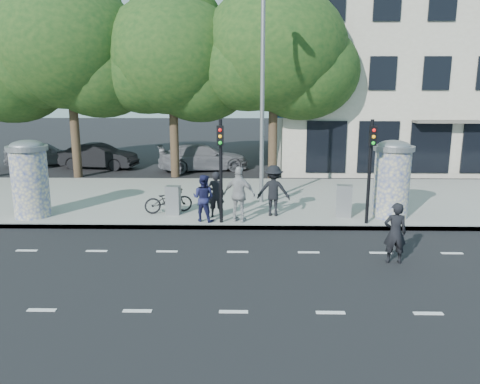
{
  "coord_description": "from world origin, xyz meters",
  "views": [
    {
      "loc": [
        0.3,
        -11.07,
        4.54
      ],
      "look_at": [
        0.03,
        3.5,
        1.26
      ],
      "focal_mm": 35.0,
      "sensor_mm": 36.0,
      "label": 1
    }
  ],
  "objects_px": {
    "bicycle": "(168,200)",
    "car_mid": "(99,156)",
    "ped_e": "(239,194)",
    "car_right": "(203,157)",
    "ped_b": "(216,194)",
    "traffic_pole_far": "(371,161)",
    "ad_column_left": "(30,177)",
    "ped_c": "(203,198)",
    "car_left": "(43,154)",
    "street_lamp": "(263,80)",
    "man_road": "(395,233)",
    "traffic_pole_near": "(221,161)",
    "ped_d": "(273,191)",
    "cabinet_right": "(344,201)",
    "ad_column_right": "(392,177)",
    "cabinet_left": "(173,200)"
  },
  "relations": [
    {
      "from": "man_road",
      "to": "car_right",
      "type": "bearing_deg",
      "value": -62.47
    },
    {
      "from": "traffic_pole_far",
      "to": "cabinet_right",
      "type": "xyz_separation_m",
      "value": [
        -0.6,
        0.88,
        -1.53
      ]
    },
    {
      "from": "man_road",
      "to": "bicycle",
      "type": "xyz_separation_m",
      "value": [
        -6.7,
        4.38,
        -0.22
      ]
    },
    {
      "from": "ped_b",
      "to": "cabinet_right",
      "type": "xyz_separation_m",
      "value": [
        4.42,
        0.12,
        -0.24
      ]
    },
    {
      "from": "car_left",
      "to": "man_road",
      "type": "bearing_deg",
      "value": -152.2
    },
    {
      "from": "man_road",
      "to": "car_mid",
      "type": "distance_m",
      "value": 19.03
    },
    {
      "from": "ped_e",
      "to": "street_lamp",
      "type": "bearing_deg",
      "value": -87.69
    },
    {
      "from": "man_road",
      "to": "cabinet_right",
      "type": "distance_m",
      "value": 4.03
    },
    {
      "from": "street_lamp",
      "to": "man_road",
      "type": "distance_m",
      "value": 7.9
    },
    {
      "from": "traffic_pole_near",
      "to": "bicycle",
      "type": "height_order",
      "value": "traffic_pole_near"
    },
    {
      "from": "cabinet_right",
      "to": "car_left",
      "type": "xyz_separation_m",
      "value": [
        -15.45,
        11.44,
        -0.0
      ]
    },
    {
      "from": "traffic_pole_far",
      "to": "car_left",
      "type": "distance_m",
      "value": 20.29
    },
    {
      "from": "ped_d",
      "to": "traffic_pole_far",
      "type": "bearing_deg",
      "value": 169.63
    },
    {
      "from": "ad_column_left",
      "to": "car_left",
      "type": "relative_size",
      "value": 0.64
    },
    {
      "from": "bicycle",
      "to": "car_left",
      "type": "distance_m",
      "value": 14.43
    },
    {
      "from": "ped_b",
      "to": "ped_c",
      "type": "bearing_deg",
      "value": 57.38
    },
    {
      "from": "ped_e",
      "to": "car_mid",
      "type": "distance_m",
      "value": 13.9
    },
    {
      "from": "ped_e",
      "to": "car_right",
      "type": "height_order",
      "value": "ped_e"
    },
    {
      "from": "ad_column_left",
      "to": "traffic_pole_far",
      "type": "relative_size",
      "value": 0.78
    },
    {
      "from": "ped_c",
      "to": "ped_d",
      "type": "height_order",
      "value": "ped_d"
    },
    {
      "from": "traffic_pole_near",
      "to": "man_road",
      "type": "distance_m",
      "value": 5.84
    },
    {
      "from": "traffic_pole_near",
      "to": "ad_column_left",
      "type": "bearing_deg",
      "value": 173.89
    },
    {
      "from": "bicycle",
      "to": "ad_column_right",
      "type": "bearing_deg",
      "value": -112.45
    },
    {
      "from": "car_right",
      "to": "man_road",
      "type": "bearing_deg",
      "value": -170.64
    },
    {
      "from": "street_lamp",
      "to": "ped_e",
      "type": "relative_size",
      "value": 4.3
    },
    {
      "from": "car_right",
      "to": "traffic_pole_near",
      "type": "bearing_deg",
      "value": 173.42
    },
    {
      "from": "cabinet_left",
      "to": "cabinet_right",
      "type": "distance_m",
      "value": 5.96
    },
    {
      "from": "street_lamp",
      "to": "man_road",
      "type": "relative_size",
      "value": 4.9
    },
    {
      "from": "traffic_pole_near",
      "to": "car_left",
      "type": "bearing_deg",
      "value": 132.41
    },
    {
      "from": "ped_c",
      "to": "ad_column_right",
      "type": "bearing_deg",
      "value": -153.98
    },
    {
      "from": "cabinet_left",
      "to": "ad_column_left",
      "type": "bearing_deg",
      "value": -169.26
    },
    {
      "from": "ped_d",
      "to": "car_left",
      "type": "bearing_deg",
      "value": -33.57
    },
    {
      "from": "ped_b",
      "to": "traffic_pole_near",
      "type": "bearing_deg",
      "value": 109.19
    },
    {
      "from": "ped_b",
      "to": "car_mid",
      "type": "relative_size",
      "value": 0.37
    },
    {
      "from": "traffic_pole_far",
      "to": "cabinet_right",
      "type": "height_order",
      "value": "traffic_pole_far"
    },
    {
      "from": "ad_column_left",
      "to": "car_mid",
      "type": "height_order",
      "value": "ad_column_left"
    },
    {
      "from": "man_road",
      "to": "car_mid",
      "type": "height_order",
      "value": "man_road"
    },
    {
      "from": "traffic_pole_far",
      "to": "car_left",
      "type": "xyz_separation_m",
      "value": [
        -16.05,
        12.32,
        -1.53
      ]
    },
    {
      "from": "ped_d",
      "to": "car_left",
      "type": "distance_m",
      "value": 17.27
    },
    {
      "from": "car_mid",
      "to": "ped_b",
      "type": "bearing_deg",
      "value": -137.14
    },
    {
      "from": "traffic_pole_near",
      "to": "street_lamp",
      "type": "bearing_deg",
      "value": 63.77
    },
    {
      "from": "bicycle",
      "to": "car_mid",
      "type": "relative_size",
      "value": 0.4
    },
    {
      "from": "ped_e",
      "to": "car_right",
      "type": "relative_size",
      "value": 0.37
    },
    {
      "from": "ad_column_left",
      "to": "cabinet_right",
      "type": "distance_m",
      "value": 10.83
    },
    {
      "from": "ped_c",
      "to": "car_left",
      "type": "bearing_deg",
      "value": -28.63
    },
    {
      "from": "car_right",
      "to": "ped_b",
      "type": "bearing_deg",
      "value": 172.84
    },
    {
      "from": "ped_b",
      "to": "car_mid",
      "type": "xyz_separation_m",
      "value": [
        -7.41,
        10.59,
        -0.24
      ]
    },
    {
      "from": "ped_e",
      "to": "cabinet_right",
      "type": "distance_m",
      "value": 3.69
    },
    {
      "from": "ad_column_right",
      "to": "ped_d",
      "type": "xyz_separation_m",
      "value": [
        -4.03,
        0.07,
        -0.5
      ]
    },
    {
      "from": "traffic_pole_far",
      "to": "ad_column_left",
      "type": "bearing_deg",
      "value": 176.45
    }
  ]
}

